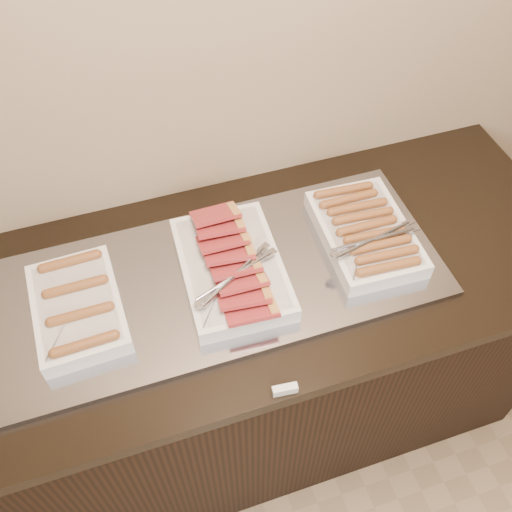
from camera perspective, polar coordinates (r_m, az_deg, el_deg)
The scene contains 6 objects.
counter at distance 1.94m, azimuth -2.59°, elevation -10.33°, with size 2.06×0.76×0.90m.
warming_tray at distance 1.55m, azimuth -3.61°, elevation -2.32°, with size 1.20×0.50×0.02m, color #9698A4.
dish_left at distance 1.51m, azimuth -17.38°, elevation -4.92°, with size 0.23×0.33×0.07m.
dish_center at distance 1.52m, azimuth -2.43°, elevation -1.14°, with size 0.28×0.42×0.09m.
dish_right at distance 1.62m, azimuth 10.93°, elevation 2.32°, with size 0.27×0.37×0.08m.
label_holder at distance 1.38m, azimuth 2.91°, elevation -13.19°, with size 0.06×0.02×0.02m, color silver.
Camera 1 is at (-0.21, 1.23, 2.15)m, focal length 40.00 mm.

